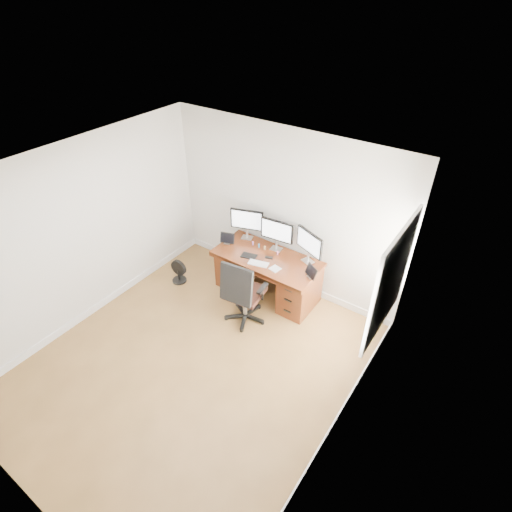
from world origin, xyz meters
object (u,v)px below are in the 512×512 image
Objects in this scene: office_chair at (243,302)px; keyboard at (258,263)px; monitor_center at (277,232)px; desk at (268,273)px; floor_fan at (178,272)px.

keyboard is at bearing 90.49° from office_chair.
monitor_center is at bearing 85.99° from office_chair.
floor_fan is (-1.42, -0.63, -0.20)m from desk.
desk is at bearing 73.17° from keyboard.
desk is at bearing -95.53° from monitor_center.
office_chair reaches higher than desk.
monitor_center reaches higher than desk.
floor_fan is 1.36× the size of keyboard.
keyboard is (1.41, 0.37, 0.55)m from floor_fan.
desk is 0.75m from office_chair.
desk is at bearing 20.00° from floor_fan.
office_chair is 1.22m from monitor_center.
office_chair reaches higher than floor_fan.
monitor_center is (1.42, 0.86, 0.88)m from floor_fan.
monitor_center reaches higher than floor_fan.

